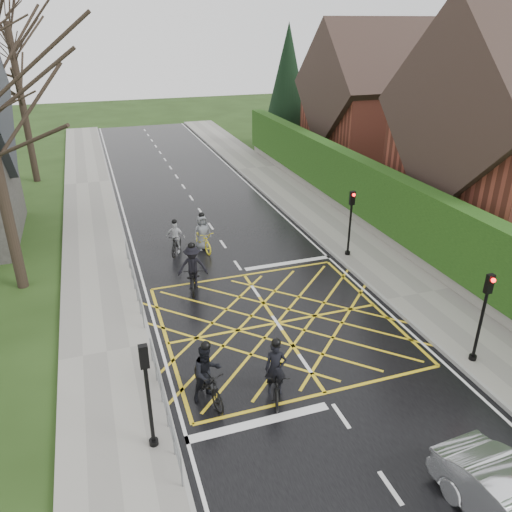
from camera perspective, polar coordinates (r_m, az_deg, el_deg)
ground at (r=18.37m, az=2.43°, el=-7.67°), size 120.00×120.00×0.00m
road at (r=18.36m, az=2.43°, el=-7.66°), size 9.00×80.00×0.01m
sidewalk_right at (r=20.97m, az=17.98°, el=-4.28°), size 3.00×80.00×0.15m
sidewalk_left at (r=17.43m, az=-16.66°, el=-10.59°), size 3.00×80.00×0.15m
stone_wall at (r=26.20m, az=13.69°, el=2.95°), size 0.50×38.00×0.70m
hedge at (r=25.61m, az=14.09°, el=6.57°), size 0.90×38.00×2.80m
house_far at (r=38.66m, az=14.00°, el=16.20°), size 9.80×8.80×10.30m
conifer at (r=43.84m, az=3.63°, el=18.68°), size 4.60×4.60×10.00m
tree_far at (r=36.63m, az=-25.75°, el=18.58°), size 8.40×8.40×10.40m
railing_south at (r=14.25m, az=-10.54°, el=-15.45°), size 0.05×5.04×1.03m
railing_north at (r=20.54m, az=-13.85°, el=-2.12°), size 0.05×6.04×1.03m
traffic_light_ne at (r=22.99m, az=10.70°, el=3.60°), size 0.24×0.31×3.21m
traffic_light_se at (r=16.96m, az=24.36°, el=-6.61°), size 0.24×0.31×3.21m
traffic_light_sw at (r=12.90m, az=-12.17°, el=-15.58°), size 0.24×0.31×3.21m
cyclist_rear at (r=14.91m, az=2.35°, el=-13.63°), size 1.27×2.07×1.90m
cyclist_back at (r=14.72m, az=-5.55°, el=-13.73°), size 1.00×2.04×1.97m
cyclist_mid at (r=20.47m, az=-7.19°, el=-1.78°), size 1.32×2.19×2.03m
cyclist_front at (r=23.78m, az=-9.15°, el=1.75°), size 1.12×1.72×1.68m
cyclist_lead at (r=23.93m, az=-6.10°, el=2.18°), size 0.96×2.02×1.89m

